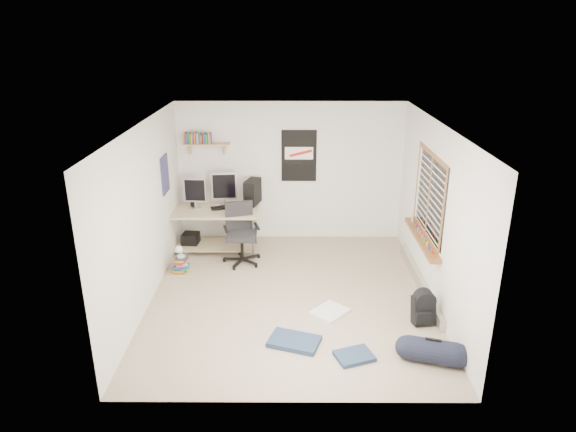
{
  "coord_description": "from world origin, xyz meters",
  "views": [
    {
      "loc": [
        -0.0,
        -6.61,
        3.71
      ],
      "look_at": [
        -0.03,
        0.35,
        1.12
      ],
      "focal_mm": 32.0,
      "sensor_mm": 36.0,
      "label": 1
    }
  ],
  "objects_px": {
    "desk": "(210,231)",
    "duffel_bag": "(432,352)",
    "book_stack": "(181,263)",
    "backpack": "(423,310)",
    "office_chair": "(242,235)"
  },
  "relations": [
    {
      "from": "desk",
      "to": "duffel_bag",
      "type": "xyz_separation_m",
      "value": [
        3.05,
        -3.18,
        -0.22
      ]
    },
    {
      "from": "backpack",
      "to": "desk",
      "type": "bearing_deg",
      "value": 135.11
    },
    {
      "from": "office_chair",
      "to": "backpack",
      "type": "relative_size",
      "value": 2.66
    },
    {
      "from": "desk",
      "to": "duffel_bag",
      "type": "height_order",
      "value": "desk"
    },
    {
      "from": "backpack",
      "to": "book_stack",
      "type": "height_order",
      "value": "backpack"
    },
    {
      "from": "duffel_bag",
      "to": "book_stack",
      "type": "distance_m",
      "value": 4.12
    },
    {
      "from": "desk",
      "to": "office_chair",
      "type": "relative_size",
      "value": 1.66
    },
    {
      "from": "desk",
      "to": "duffel_bag",
      "type": "relative_size",
      "value": 2.91
    },
    {
      "from": "desk",
      "to": "backpack",
      "type": "height_order",
      "value": "desk"
    },
    {
      "from": "desk",
      "to": "duffel_bag",
      "type": "distance_m",
      "value": 4.41
    },
    {
      "from": "office_chair",
      "to": "book_stack",
      "type": "bearing_deg",
      "value": -173.43
    },
    {
      "from": "office_chair",
      "to": "book_stack",
      "type": "distance_m",
      "value": 1.08
    },
    {
      "from": "book_stack",
      "to": "backpack",
      "type": "bearing_deg",
      "value": -23.08
    },
    {
      "from": "backpack",
      "to": "book_stack",
      "type": "bearing_deg",
      "value": 148.66
    },
    {
      "from": "book_stack",
      "to": "office_chair",
      "type": "bearing_deg",
      "value": 21.33
    }
  ]
}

